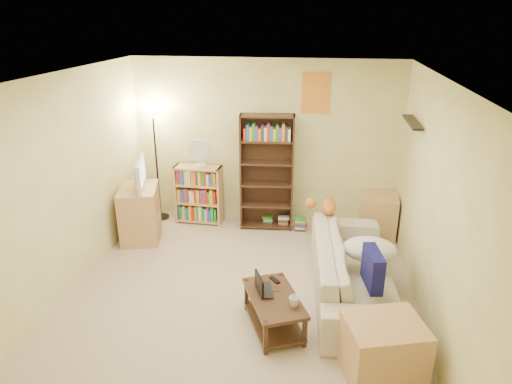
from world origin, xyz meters
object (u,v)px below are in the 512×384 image
desk_fan (199,153)px  floor_lamp (154,134)px  end_cabinet (383,349)px  tabby_cat (326,205)px  side_table (378,215)px  laptop (270,290)px  mug (294,301)px  sofa (354,269)px  tv_stand (140,213)px  short_bookshelf (199,194)px  coffee_table (274,308)px  tall_bookshelf (267,170)px  television (136,174)px

desk_fan → floor_lamp: bearing=173.0°
floor_lamp → end_cabinet: 4.49m
tabby_cat → side_table: size_ratio=0.84×
laptop → floor_lamp: floor_lamp is taller
desk_fan → side_table: bearing=0.2°
mug → side_table: (1.06, 2.53, -0.12)m
side_table → sofa: bearing=-104.5°
tv_stand → desk_fan: size_ratio=1.76×
short_bookshelf → mug: bearing=-55.3°
tabby_cat → sofa: bearing=-67.3°
sofa → tabby_cat: 1.01m
laptop → end_cabinet: size_ratio=0.52×
mug → sofa: bearing=54.4°
laptop → sofa: bearing=-67.3°
coffee_table → side_table: (1.27, 2.40, 0.08)m
mug → tall_bookshelf: tall_bookshelf is taller
tabby_cat → television: bearing=176.3°
sofa → short_bookshelf: 2.85m
short_bookshelf → desk_fan: bearing=-39.6°
tabby_cat → tall_bookshelf: bearing=137.7°
laptop → end_cabinet: end_cabinet is taller
television → coffee_table: bearing=-144.4°
laptop → side_table: bearing=-43.4°
sofa → laptop: sofa is taller
coffee_table → short_bookshelf: size_ratio=1.05×
mug → short_bookshelf: 3.06m
tall_bookshelf → television: bearing=-165.1°
sofa → television: (-2.99, 1.02, 0.65)m
laptop → desk_fan: (-1.35, 2.30, 0.76)m
tabby_cat → mug: size_ratio=4.04×
tabby_cat → end_cabinet: size_ratio=0.78×
tall_bookshelf → side_table: tall_bookshelf is taller
tabby_cat → coffee_table: (-0.49, -1.60, -0.52)m
laptop → coffee_table: bearing=-165.6°
desk_fan → coffee_table: bearing=-59.7°
coffee_table → desk_fan: (-1.40, 2.39, 0.91)m
tabby_cat → desk_fan: bearing=157.1°
television → side_table: (3.42, 0.63, -0.68)m
laptop → tall_bookshelf: (-0.34, 2.30, 0.54)m
television → floor_lamp: size_ratio=0.42×
mug → desk_fan: (-1.61, 2.52, 0.72)m
coffee_table → end_cabinet: end_cabinet is taller
coffee_table → side_table: size_ratio=1.55×
tv_stand → television: 0.60m
desk_fan → floor_lamp: 0.76m
tall_bookshelf → short_bookshelf: (-1.07, 0.05, -0.47)m
coffee_table → tv_stand: (-2.15, 1.77, 0.15)m
coffee_table → floor_lamp: floor_lamp is taller
tv_stand → side_table: tv_stand is taller
mug → tall_bookshelf: (-0.60, 2.52, 0.50)m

